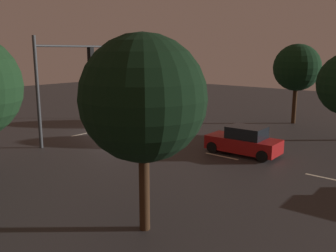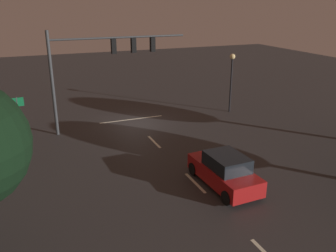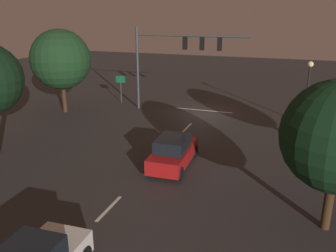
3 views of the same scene
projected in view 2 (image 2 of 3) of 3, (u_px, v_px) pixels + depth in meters
The scene contains 8 objects.
ground_plane at pixel (136, 123), 26.72m from camera, with size 80.00×80.00×0.00m, color #2D2B2B.
traffic_signal_assembly at pixel (103, 58), 24.11m from camera, with size 9.49×0.47×6.97m.
lane_dash_far at pixel (154, 142), 23.23m from camera, with size 2.20×0.16×0.01m, color beige.
lane_dash_mid at pixel (195, 183), 18.00m from camera, with size 2.20×0.16×0.01m, color beige.
stop_bar at pixel (132, 119), 27.63m from camera, with size 5.00×0.16×0.01m, color beige.
car_approaching at pixel (224, 171), 17.49m from camera, with size 2.03×4.42×1.70m.
street_lamp_left_kerb at pixel (232, 71), 28.51m from camera, with size 0.44×0.44×4.75m.
route_sign at pixel (17, 107), 24.20m from camera, with size 0.90×0.13×2.57m.
Camera 2 is at (7.36, 24.29, 8.70)m, focal length 38.08 mm.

